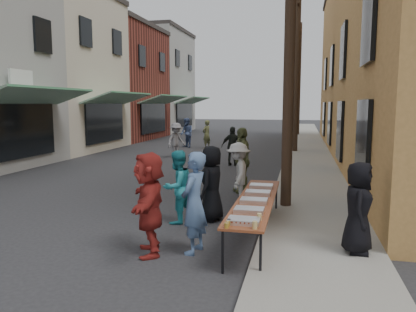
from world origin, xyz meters
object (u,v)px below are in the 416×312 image
at_px(utility_pole_near, 290,23).
at_px(utility_pole_far, 299,80).
at_px(guest_front_c, 177,187).
at_px(catering_tray_sausage, 244,221).
at_px(utility_pole_mid, 297,67).
at_px(serving_table, 256,201).
at_px(guest_front_a, 212,183).
at_px(server, 358,208).

xyz_separation_m(utility_pole_near, utility_pole_far, (0.00, 24.00, 0.00)).
bearing_deg(guest_front_c, catering_tray_sausage, 65.38).
height_order(utility_pole_mid, catering_tray_sausage, utility_pole_mid).
height_order(serving_table, catering_tray_sausage, catering_tray_sausage).
distance_m(utility_pole_far, catering_tray_sausage, 28.17).
bearing_deg(guest_front_a, guest_front_c, -52.68).
height_order(guest_front_c, server, server).
height_order(utility_pole_near, guest_front_a, utility_pole_near).
height_order(serving_table, guest_front_c, guest_front_c).
distance_m(guest_front_a, server, 3.33).
xyz_separation_m(guest_front_c, server, (3.57, -1.29, 0.07)).
bearing_deg(server, utility_pole_far, 9.50).
height_order(catering_tray_sausage, guest_front_a, guest_front_a).
height_order(utility_pole_near, server, utility_pole_near).
relative_size(utility_pole_near, utility_pole_mid, 1.00).
relative_size(utility_pole_mid, server, 5.80).
relative_size(utility_pole_far, guest_front_c, 5.61).
bearing_deg(guest_front_a, utility_pole_mid, -177.40).
distance_m(utility_pole_near, guest_front_a, 4.21).
bearing_deg(catering_tray_sausage, utility_pole_mid, 88.20).
distance_m(utility_pole_mid, catering_tray_sausage, 16.36).
distance_m(serving_table, catering_tray_sausage, 1.65).
bearing_deg(utility_pole_far, catering_tray_sausage, -91.03).
bearing_deg(server, utility_pole_near, 30.08).
bearing_deg(guest_front_c, guest_front_a, 144.42).
height_order(utility_pole_mid, utility_pole_far, same).
bearing_deg(utility_pole_mid, guest_front_c, -99.41).
distance_m(catering_tray_sausage, guest_front_c, 2.82).
relative_size(utility_pole_near, server, 5.80).
distance_m(utility_pole_near, utility_pole_mid, 12.00).
height_order(utility_pole_mid, guest_front_c, utility_pole_mid).
xyz_separation_m(utility_pole_far, catering_tray_sausage, (-0.50, -27.92, -3.71)).
bearing_deg(utility_pole_mid, serving_table, -92.01).
bearing_deg(utility_pole_near, guest_front_a, -139.35).
xyz_separation_m(utility_pole_near, guest_front_c, (-2.27, -1.73, -3.70)).
height_order(guest_front_a, server, guest_front_a).
bearing_deg(guest_front_a, catering_tray_sausage, 32.32).
bearing_deg(utility_pole_far, serving_table, -91.09).
bearing_deg(utility_pole_near, catering_tray_sausage, -97.26).
relative_size(utility_pole_far, server, 5.80).
bearing_deg(server, utility_pole_mid, 11.69).
bearing_deg(serving_table, server, -22.37).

